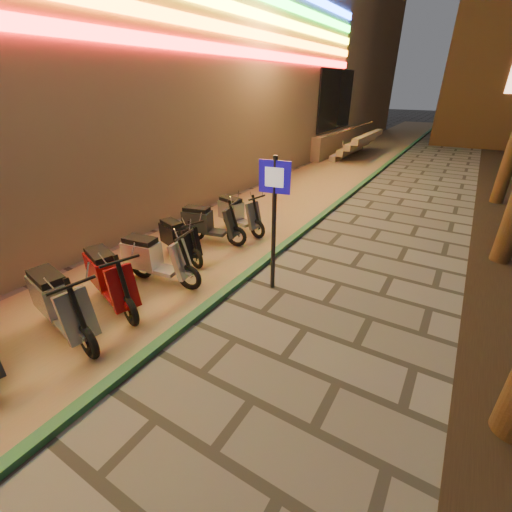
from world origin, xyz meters
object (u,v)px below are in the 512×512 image
Objects in this scene: scooter_5 at (109,277)px; scooter_8 at (207,223)px; scooter_7 at (178,239)px; pedestrian_sign at (274,207)px; scooter_9 at (237,213)px; scooter_6 at (153,258)px; scooter_4 at (59,303)px.

scooter_5 reaches higher than scooter_8.
pedestrian_sign is at bearing 16.09° from scooter_7.
scooter_5 is at bearing -98.50° from scooter_8.
scooter_5 is 1.08× the size of scooter_9.
pedestrian_sign is 1.49× the size of scooter_6.
scooter_7 is at bearing 106.01° from scooter_4.
scooter_5 is 3.04m from scooter_8.
scooter_4 is at bearing -69.84° from scooter_5.
scooter_9 is at bearing 108.18° from scooter_5.
scooter_4 is 1.89m from scooter_6.
pedestrian_sign reaches higher than scooter_7.
scooter_8 is (0.03, 1.00, 0.05)m from scooter_7.
scooter_6 reaches higher than scooter_9.
scooter_4 is 1.06× the size of scooter_6.
scooter_5 is at bearing -147.83° from pedestrian_sign.
scooter_4 reaches higher than scooter_8.
pedestrian_sign is 1.53× the size of scooter_8.
scooter_4 is (-2.17, -2.93, -1.09)m from pedestrian_sign.
scooter_6 is 1.14× the size of scooter_7.
scooter_8 reaches higher than scooter_9.
scooter_6 reaches higher than scooter_8.
pedestrian_sign is at bearing 17.18° from scooter_6.
pedestrian_sign is 2.62m from scooter_6.
scooter_5 reaches higher than scooter_6.
scooter_9 is (-0.11, 3.11, -0.03)m from scooter_6.
scooter_5 is 2.04m from scooter_7.
scooter_4 is 1.09× the size of scooter_8.
scooter_6 is 2.10m from scooter_8.
scooter_9 is at bearing 127.32° from pedestrian_sign.
scooter_8 is 1.04× the size of scooter_9.
scooter_9 is at bearing 101.06° from scooter_4.
pedestrian_sign reaches higher than scooter_5.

